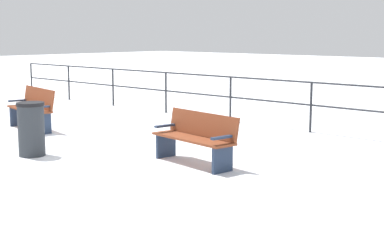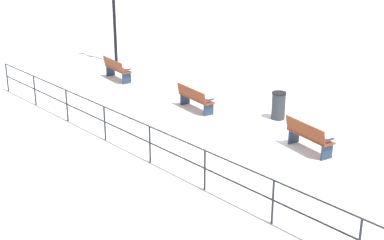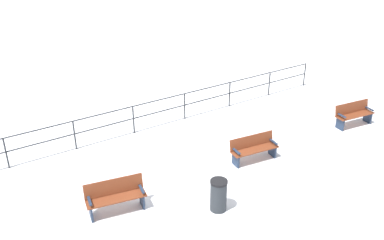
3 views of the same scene
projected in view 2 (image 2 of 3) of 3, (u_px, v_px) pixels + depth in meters
name	position (u px, v px, depth m)	size (l,w,h in m)	color
ground_plane	(247.00, 129.00, 18.39)	(80.00, 80.00, 0.00)	white
bench_second	(308.00, 136.00, 16.52)	(0.78, 1.65, 0.91)	brown
bench_third	(195.00, 98.00, 19.89)	(0.68, 1.66, 0.82)	brown
bench_fourth	(116.00, 69.00, 23.32)	(0.68, 1.63, 0.88)	brown
waterfront_railing	(150.00, 138.00, 15.72)	(0.05, 17.53, 1.08)	#26282D
trash_bin	(278.00, 106.00, 19.06)	(0.47, 0.47, 0.92)	#2D3338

